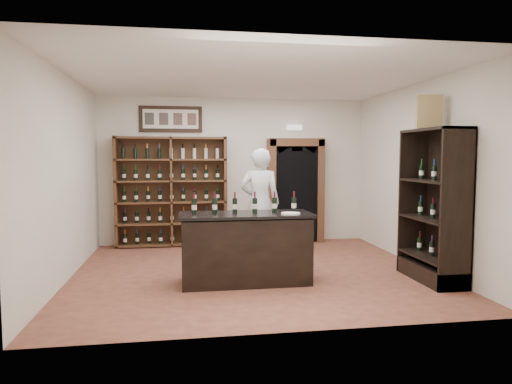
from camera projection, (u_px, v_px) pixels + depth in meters
floor at (253, 272)px, 7.15m from camera, size 5.50×5.50×0.00m
ceiling at (253, 77)px, 6.91m from camera, size 5.50×5.50×0.00m
wall_back at (235, 171)px, 9.49m from camera, size 5.50×0.04×3.00m
wall_left at (66, 177)px, 6.60m from camera, size 0.04×5.00×3.00m
wall_right at (419, 175)px, 7.46m from camera, size 0.04×5.00×3.00m
wine_shelf at (172, 191)px, 9.15m from camera, size 2.20×0.38×2.20m
framed_picture at (171, 119)px, 9.17m from camera, size 1.25×0.04×0.52m
arched_doorway at (295, 188)px, 9.55m from camera, size 1.17×0.35×2.17m
emergency_light at (295, 128)px, 9.54m from camera, size 0.30×0.10×0.10m
tasting_counter at (246, 249)px, 6.49m from camera, size 1.88×0.78×1.00m
counter_bottle_0 at (194, 206)px, 6.40m from camera, size 0.07×0.07×0.30m
counter_bottle_1 at (215, 206)px, 6.45m from camera, size 0.07×0.07×0.30m
counter_bottle_2 at (235, 205)px, 6.49m from camera, size 0.07×0.07×0.30m
counter_bottle_3 at (255, 205)px, 6.54m from camera, size 0.07×0.07×0.30m
counter_bottle_4 at (275, 205)px, 6.58m from camera, size 0.07×0.07×0.30m
counter_bottle_5 at (294, 204)px, 6.63m from camera, size 0.07×0.07×0.30m
side_cabinet at (435, 229)px, 6.60m from camera, size 0.48×1.20×2.20m
shopkeeper at (260, 203)px, 8.06m from camera, size 0.78×0.57×1.95m
plate at (291, 214)px, 6.34m from camera, size 0.26×0.26×0.02m
wine_crate at (429, 112)px, 6.63m from camera, size 0.38×0.25×0.49m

